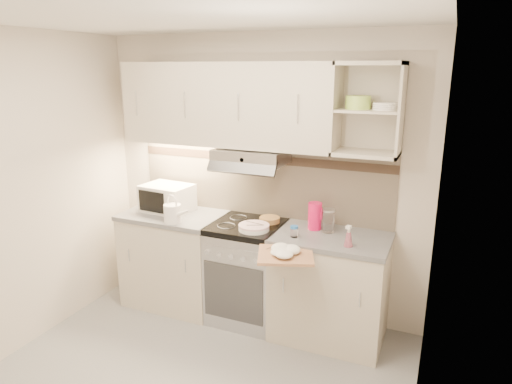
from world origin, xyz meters
TOP-DOWN VIEW (x-y plane):
  - room_shell at (0.00, 0.37)m, footprint 3.04×2.84m
  - base_cabinet_left at (-0.75, 1.10)m, footprint 0.90×0.60m
  - worktop_left at (-0.75, 1.10)m, footprint 0.92×0.62m
  - base_cabinet_right at (0.75, 1.10)m, footprint 0.90×0.60m
  - worktop_right at (0.75, 1.10)m, footprint 0.92×0.62m
  - electric_range at (0.00, 1.10)m, footprint 0.60×0.60m
  - microwave at (-0.84, 1.14)m, footprint 0.47×0.37m
  - watering_can at (-0.60, 0.88)m, footprint 0.29×0.15m
  - plate_stack at (0.12, 0.98)m, footprint 0.26×0.26m
  - bread_loaf at (0.16, 1.22)m, footprint 0.18×0.18m
  - pink_pitcher at (0.57, 1.20)m, footprint 0.12×0.11m
  - glass_jar at (0.70, 1.17)m, footprint 0.10×0.10m
  - spice_jar at (0.48, 0.96)m, footprint 0.06×0.06m
  - spray_bottle at (0.91, 0.93)m, footprint 0.07×0.07m
  - cutting_board at (0.51, 0.65)m, footprint 0.50×0.48m
  - dish_towel at (0.55, 0.63)m, footprint 0.27×0.23m

SIDE VIEW (x-z plane):
  - base_cabinet_left at x=-0.75m, z-range 0.00..0.86m
  - base_cabinet_right at x=0.75m, z-range 0.00..0.86m
  - electric_range at x=0.00m, z-range 0.00..0.90m
  - cutting_board at x=0.51m, z-range 0.86..0.88m
  - worktop_left at x=-0.75m, z-range 0.86..0.90m
  - worktop_right at x=0.75m, z-range 0.86..0.90m
  - dish_towel at x=0.55m, z-range 0.88..0.95m
  - bread_loaf at x=0.16m, z-range 0.90..0.94m
  - plate_stack at x=0.12m, z-range 0.90..0.95m
  - spice_jar at x=0.48m, z-range 0.90..0.99m
  - spray_bottle at x=0.91m, z-range 0.88..1.06m
  - watering_can at x=-0.60m, z-range 0.86..1.11m
  - glass_jar at x=0.70m, z-range 0.90..1.10m
  - pink_pitcher at x=0.57m, z-range 0.90..1.13m
  - microwave at x=-0.84m, z-range 0.90..1.15m
  - room_shell at x=0.00m, z-range 0.37..2.89m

